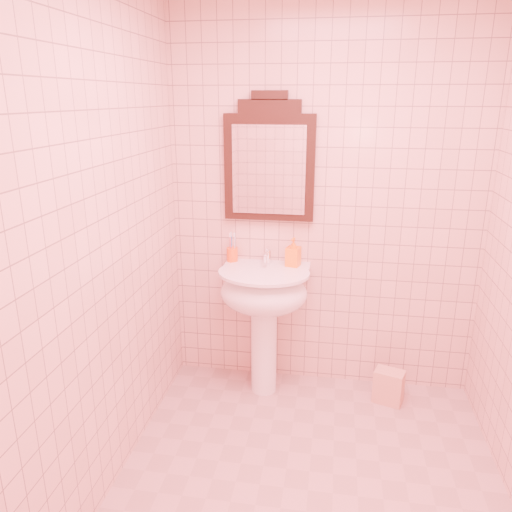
% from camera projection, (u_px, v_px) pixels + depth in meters
% --- Properties ---
extents(floor, '(2.20, 2.20, 0.00)m').
position_uv_depth(floor, '(308.00, 490.00, 2.54)').
color(floor, tan).
rests_on(floor, ground).
extents(back_wall, '(2.00, 0.02, 2.50)m').
position_uv_depth(back_wall, '(325.00, 205.00, 3.20)').
color(back_wall, beige).
rests_on(back_wall, floor).
extents(pedestal_sink, '(0.58, 0.58, 0.86)m').
position_uv_depth(pedestal_sink, '(264.00, 300.00, 3.21)').
color(pedestal_sink, white).
rests_on(pedestal_sink, floor).
extents(faucet, '(0.04, 0.16, 0.11)m').
position_uv_depth(faucet, '(267.00, 256.00, 3.26)').
color(faucet, white).
rests_on(faucet, pedestal_sink).
extents(mirror, '(0.58, 0.06, 0.80)m').
position_uv_depth(mirror, '(269.00, 162.00, 3.14)').
color(mirror, black).
rests_on(mirror, back_wall).
extents(toothbrush_cup, '(0.07, 0.07, 0.17)m').
position_uv_depth(toothbrush_cup, '(232.00, 254.00, 3.33)').
color(toothbrush_cup, '#FF5715').
rests_on(toothbrush_cup, pedestal_sink).
extents(soap_dispenser, '(0.10, 0.10, 0.19)m').
position_uv_depth(soap_dispenser, '(293.00, 252.00, 3.22)').
color(soap_dispenser, orange).
rests_on(soap_dispenser, pedestal_sink).
extents(towel, '(0.21, 0.17, 0.22)m').
position_uv_depth(towel, '(389.00, 386.00, 3.25)').
color(towel, '#EAB189').
rests_on(towel, floor).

